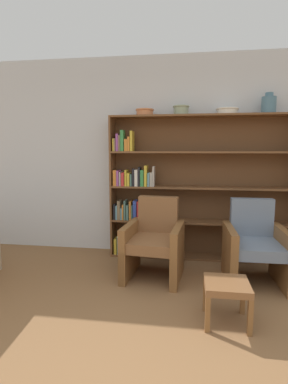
% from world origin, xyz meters
% --- Properties ---
extents(wall_back, '(12.00, 0.06, 2.75)m').
position_xyz_m(wall_back, '(0.00, 2.84, 1.38)').
color(wall_back, silver).
rests_on(wall_back, ground).
extents(bookshelf, '(2.47, 0.30, 1.93)m').
position_xyz_m(bookshelf, '(0.34, 2.68, 0.95)').
color(bookshelf, brown).
rests_on(bookshelf, ground).
extents(bowl_brass, '(0.25, 0.25, 0.09)m').
position_xyz_m(bowl_brass, '(-0.24, 2.65, 1.98)').
color(bowl_brass, '#C67547').
rests_on(bowl_brass, bookshelf).
extents(bowl_copper, '(0.21, 0.21, 0.12)m').
position_xyz_m(bowl_copper, '(0.24, 2.65, 2.00)').
color(bowl_copper, gray).
rests_on(bowl_copper, bookshelf).
extents(bowl_olive, '(0.29, 0.29, 0.08)m').
position_xyz_m(bowl_olive, '(0.83, 2.65, 1.97)').
color(bowl_olive, silver).
rests_on(bowl_olive, bookshelf).
extents(vase_tall, '(0.18, 0.18, 0.26)m').
position_xyz_m(vase_tall, '(1.33, 2.65, 2.04)').
color(vase_tall, slate).
rests_on(vase_tall, bookshelf).
extents(armchair_leather, '(0.70, 0.74, 0.91)m').
position_xyz_m(armchair_leather, '(-0.03, 1.96, 0.40)').
color(armchair_leather, brown).
rests_on(armchair_leather, ground).
extents(armchair_cushioned, '(0.65, 0.69, 0.91)m').
position_xyz_m(armchair_cushioned, '(1.10, 1.96, 0.40)').
color(armchair_cushioned, brown).
rests_on(armchair_cushioned, ground).
extents(footstool, '(0.37, 0.37, 0.36)m').
position_xyz_m(footstool, '(0.69, 1.08, 0.30)').
color(footstool, brown).
rests_on(footstool, ground).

